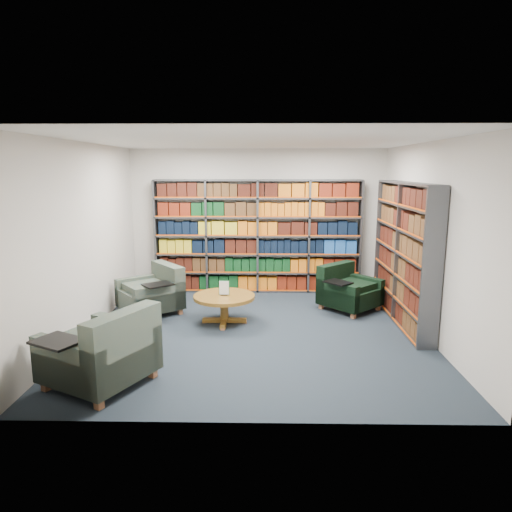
{
  "coord_description": "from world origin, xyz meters",
  "views": [
    {
      "loc": [
        0.13,
        -6.53,
        2.42
      ],
      "look_at": [
        0.0,
        0.6,
        1.05
      ],
      "focal_mm": 32.0,
      "sensor_mm": 36.0,
      "label": 1
    }
  ],
  "objects_px": {
    "chair_teal_left": "(155,294)",
    "coffee_table": "(224,301)",
    "chair_teal_front": "(105,355)",
    "chair_green_right": "(346,291)"
  },
  "relations": [
    {
      "from": "chair_green_right",
      "to": "chair_teal_left",
      "type": "bearing_deg",
      "value": -175.28
    },
    {
      "from": "chair_teal_left",
      "to": "chair_teal_front",
      "type": "relative_size",
      "value": 0.93
    },
    {
      "from": "chair_green_right",
      "to": "chair_teal_front",
      "type": "xyz_separation_m",
      "value": [
        -3.21,
        -2.96,
        0.06
      ]
    },
    {
      "from": "chair_teal_front",
      "to": "chair_teal_left",
      "type": "bearing_deg",
      "value": 91.78
    },
    {
      "from": "chair_green_right",
      "to": "coffee_table",
      "type": "bearing_deg",
      "value": -158.62
    },
    {
      "from": "chair_teal_left",
      "to": "chair_teal_front",
      "type": "xyz_separation_m",
      "value": [
        0.08,
        -2.69,
        0.04
      ]
    },
    {
      "from": "chair_teal_left",
      "to": "coffee_table",
      "type": "height_order",
      "value": "chair_teal_left"
    },
    {
      "from": "coffee_table",
      "to": "chair_teal_left",
      "type": "bearing_deg",
      "value": 156.44
    },
    {
      "from": "chair_teal_front",
      "to": "coffee_table",
      "type": "bearing_deg",
      "value": 61.96
    },
    {
      "from": "chair_green_right",
      "to": "coffee_table",
      "type": "distance_m",
      "value": 2.22
    }
  ]
}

